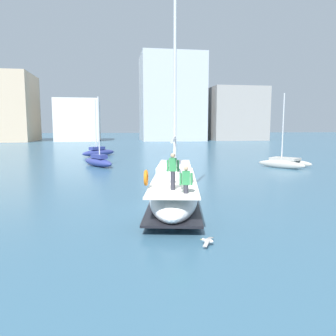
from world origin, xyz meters
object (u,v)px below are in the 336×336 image
object	(u,v)px
moored_catamaran	(98,161)
moored_sloop_near	(99,152)
moored_sloop_far	(285,162)
seagull	(208,241)
main_sailboat	(174,190)

from	to	relation	value
moored_catamaran	moored_sloop_near	bearing A→B (deg)	92.43
moored_sloop_near	moored_sloop_far	bearing A→B (deg)	-39.75
moored_sloop_far	seagull	world-z (taller)	moored_sloop_far
seagull	moored_sloop_near	bearing A→B (deg)	98.54
seagull	moored_catamaran	bearing A→B (deg)	101.59
main_sailboat	moored_sloop_far	distance (m)	20.29
moored_sloop_near	moored_sloop_far	world-z (taller)	moored_sloop_near
main_sailboat	seagull	xyz separation A→B (m)	(0.18, -5.71, -0.74)
main_sailboat	moored_catamaran	xyz separation A→B (m)	(-4.77, 18.42, -0.34)
main_sailboat	seagull	distance (m)	5.76
moored_catamaran	main_sailboat	bearing A→B (deg)	-75.48
moored_sloop_near	main_sailboat	bearing A→B (deg)	-80.22
moored_catamaran	seagull	xyz separation A→B (m)	(4.95, -24.13, -0.40)
seagull	main_sailboat	bearing A→B (deg)	91.81
moored_sloop_far	moored_catamaran	distance (m)	19.31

